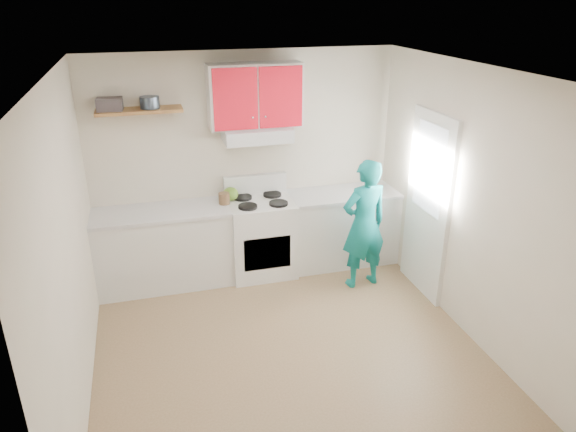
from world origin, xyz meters
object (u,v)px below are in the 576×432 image
object	(u,v)px
kettle	(231,194)
person	(364,224)
stove	(261,237)
crock	(224,199)
tin	(150,102)

from	to	relation	value
kettle	person	xyz separation A→B (m)	(1.38, -0.74, -0.24)
stove	crock	bearing A→B (deg)	174.68
stove	crock	distance (m)	0.67
crock	person	size ratio (longest dim) A/B	0.10
stove	crock	xyz separation A→B (m)	(-0.42, 0.04, 0.52)
stove	tin	bearing A→B (deg)	171.33
crock	person	bearing A→B (deg)	-23.58
crock	person	distance (m)	1.62
kettle	crock	bearing A→B (deg)	-151.97
crock	person	xyz separation A→B (m)	(1.48, -0.64, -0.22)
kettle	crock	size ratio (longest dim) A/B	1.20
kettle	stove	bearing A→B (deg)	-42.73
tin	kettle	distance (m)	1.37
stove	kettle	size ratio (longest dim) A/B	5.01
tin	crock	bearing A→B (deg)	-10.60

